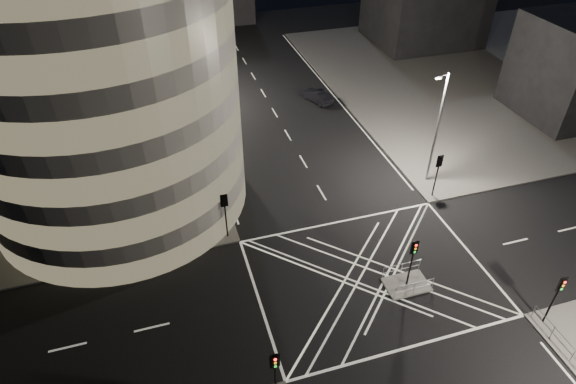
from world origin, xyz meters
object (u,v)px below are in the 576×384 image
object	(u,v)px
traffic_signal_island	(413,255)
traffic_signal_nr	(558,292)
traffic_signal_fl	(225,208)
street_lamp_right_far	(437,126)
sedan	(317,96)
street_lamp_left_far	(175,57)
traffic_signal_nl	(275,369)
traffic_signal_fr	(438,168)
central_island	(406,284)
street_lamp_left_near	(201,143)

from	to	relation	value
traffic_signal_island	traffic_signal_nr	bearing A→B (deg)	-37.93
traffic_signal_fl	street_lamp_right_far	xyz separation A→B (m)	(18.24, 2.20, 2.63)
sedan	traffic_signal_island	bearing A→B (deg)	61.36
traffic_signal_nr	street_lamp_left_far	xyz separation A→B (m)	(-18.24, 36.80, 2.63)
street_lamp_left_far	traffic_signal_fl	bearing A→B (deg)	-88.43
traffic_signal_fl	traffic_signal_nr	xyz separation A→B (m)	(17.60, -13.60, 0.00)
traffic_signal_nl	traffic_signal_nr	bearing A→B (deg)	0.00
sedan	traffic_signal_nr	bearing A→B (deg)	74.21
street_lamp_left_far	traffic_signal_fr	bearing A→B (deg)	-51.83
traffic_signal_nl	traffic_signal_fr	world-z (taller)	same
traffic_signal_nl	street_lamp_left_far	world-z (taller)	street_lamp_left_far
traffic_signal_fl	traffic_signal_nl	xyz separation A→B (m)	(0.00, -13.60, 0.00)
central_island	street_lamp_right_far	bearing A→B (deg)	54.70
traffic_signal_fr	traffic_signal_island	size ratio (longest dim) A/B	1.00
traffic_signal_fl	traffic_signal_nr	world-z (taller)	same
traffic_signal_fl	sedan	bearing A→B (deg)	53.97
central_island	street_lamp_right_far	world-z (taller)	street_lamp_right_far
street_lamp_left_far	sedan	size ratio (longest dim) A/B	2.39
street_lamp_left_far	sedan	xyz separation A→B (m)	(14.75, -3.79, -4.85)
street_lamp_left_near	traffic_signal_fr	bearing A→B (deg)	-15.92
traffic_signal_nr	street_lamp_left_near	distance (m)	26.32
traffic_signal_fr	street_lamp_left_near	xyz separation A→B (m)	(-18.24, 5.20, 2.63)
central_island	street_lamp_left_near	distance (m)	18.52
traffic_signal_fr	street_lamp_left_near	distance (m)	19.14
traffic_signal_nl	traffic_signal_fr	bearing A→B (deg)	37.69
traffic_signal_fl	traffic_signal_fr	world-z (taller)	same
traffic_signal_nr	street_lamp_left_far	world-z (taller)	street_lamp_left_far
traffic_signal_fr	street_lamp_left_near	size ratio (longest dim) A/B	0.40
traffic_signal_island	street_lamp_left_far	xyz separation A→B (m)	(-11.44, 31.50, 2.63)
traffic_signal_nl	street_lamp_right_far	size ratio (longest dim) A/B	0.40
traffic_signal_nr	sedan	world-z (taller)	traffic_signal_nr
sedan	street_lamp_left_near	bearing A→B (deg)	22.11
traffic_signal_fl	street_lamp_left_near	world-z (taller)	street_lamp_left_near
traffic_signal_island	sedan	xyz separation A→B (m)	(3.32, 27.71, -2.23)
street_lamp_left_near	traffic_signal_nl	bearing A→B (deg)	-88.06
traffic_signal_nl	street_lamp_left_far	distance (m)	36.90
street_lamp_left_near	street_lamp_right_far	xyz separation A→B (m)	(18.87, -3.00, 0.00)
street_lamp_right_far	sedan	distance (m)	18.35
traffic_signal_nl	traffic_signal_fr	xyz separation A→B (m)	(17.60, 13.60, 0.00)
traffic_signal_nl	sedan	xyz separation A→B (m)	(14.12, 33.01, -2.23)
traffic_signal_fr	sedan	world-z (taller)	traffic_signal_fr
traffic_signal_fr	street_lamp_left_far	distance (m)	29.63
traffic_signal_island	traffic_signal_nl	bearing A→B (deg)	-153.86
traffic_signal_nr	street_lamp_right_far	world-z (taller)	street_lamp_right_far
traffic_signal_fl	traffic_signal_nr	distance (m)	22.24
traffic_signal_nr	street_lamp_right_far	distance (m)	16.03
traffic_signal_fl	traffic_signal_nl	world-z (taller)	same
traffic_signal_nr	traffic_signal_island	distance (m)	8.62
central_island	street_lamp_left_far	bearing A→B (deg)	109.95
traffic_signal_nl	central_island	bearing A→B (deg)	26.14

